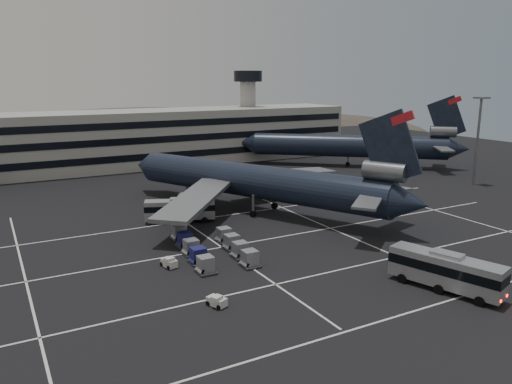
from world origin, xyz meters
TOP-DOWN VIEW (x-y plane):
  - ground at (0.00, 0.00)m, footprint 260.00×260.00m
  - lane_markings at (0.95, 0.72)m, footprint 90.00×55.62m
  - terminal at (-2.95, 71.14)m, footprint 125.00×26.00m
  - hills at (17.99, 170.00)m, footprint 352.00×180.00m
  - lightpole_right at (58.00, 15.00)m, footprint 2.40×2.40m
  - trijet_main at (6.90, 17.71)m, footprint 42.97×53.87m
  - trijet_far at (49.41, 44.73)m, footprint 47.18×42.11m
  - bus_near at (9.02, -19.94)m, footprint 6.23×12.28m
  - bus_far at (-6.59, 18.16)m, footprint 11.03×6.30m
  - tug_a at (-14.52, 0.48)m, footprint 1.75×2.38m
  - tug_b at (-13.81, -11.79)m, footprint 1.87×2.26m
  - uld_cluster at (-8.29, 2.25)m, footprint 9.00×16.38m

SIDE VIEW (x-z plane):
  - hills at x=17.99m, z-range -34.07..9.93m
  - ground at x=0.00m, z-range 0.00..0.00m
  - lane_markings at x=0.95m, z-range 0.00..0.01m
  - tug_b at x=-13.81m, z-range -0.07..1.19m
  - tug_a at x=-14.52m, z-range -0.08..1.30m
  - uld_cluster at x=-8.29m, z-range -0.02..2.01m
  - bus_far at x=-6.59m, z-range 0.18..4.02m
  - bus_near at x=9.02m, z-range 0.20..4.44m
  - trijet_main at x=6.90m, z-range -3.79..14.29m
  - trijet_far at x=49.41m, z-range -3.61..14.47m
  - terminal at x=-2.95m, z-range -5.07..18.93m
  - lightpole_right at x=58.00m, z-range 2.68..20.95m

